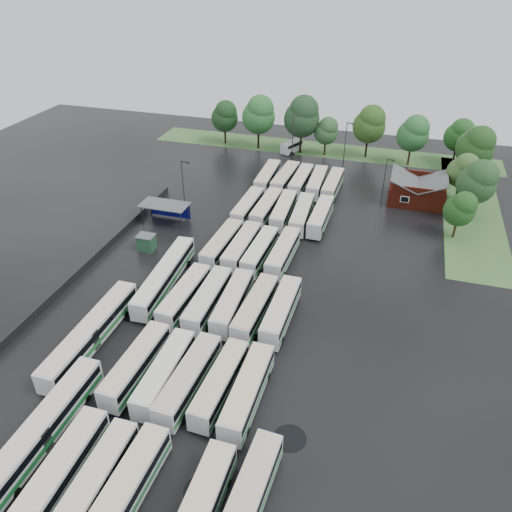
# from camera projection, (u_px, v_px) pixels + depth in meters

# --- Properties ---
(ground) EXTENTS (160.00, 160.00, 0.00)m
(ground) POSITION_uv_depth(u_px,v_px,m) (215.00, 317.00, 65.00)
(ground) COLOR black
(ground) RESTS_ON ground
(brick_building) EXTENTS (10.07, 8.60, 5.39)m
(brick_building) POSITION_uv_depth(u_px,v_px,m) (417.00, 192.00, 92.73)
(brick_building) COLOR #631B0F
(brick_building) RESTS_ON ground
(wash_shed) EXTENTS (8.20, 4.20, 3.58)m
(wash_shed) POSITION_uv_depth(u_px,v_px,m) (166.00, 206.00, 85.38)
(wash_shed) COLOR #2D2D30
(wash_shed) RESTS_ON ground
(utility_hut) EXTENTS (2.70, 2.20, 2.62)m
(utility_hut) POSITION_uv_depth(u_px,v_px,m) (146.00, 243.00, 78.42)
(utility_hut) COLOR #20482E
(utility_hut) RESTS_ON ground
(grass_strip_north) EXTENTS (80.00, 10.00, 0.01)m
(grass_strip_north) POSITION_uv_depth(u_px,v_px,m) (321.00, 149.00, 116.88)
(grass_strip_north) COLOR #416C33
(grass_strip_north) RESTS_ON ground
(grass_strip_east) EXTENTS (10.00, 50.00, 0.01)m
(grass_strip_east) POSITION_uv_depth(u_px,v_px,m) (471.00, 208.00, 91.32)
(grass_strip_east) COLOR #416C33
(grass_strip_east) RESTS_ON ground
(west_fence) EXTENTS (0.10, 50.00, 1.20)m
(west_fence) POSITION_uv_depth(u_px,v_px,m) (98.00, 255.00, 76.55)
(west_fence) COLOR #2D2D30
(west_fence) RESTS_ON ground
(bus_r0c0) EXTENTS (2.77, 12.02, 3.33)m
(bus_r0c0) POSITION_uv_depth(u_px,v_px,m) (62.00, 470.00, 44.19)
(bus_r0c0) COLOR silver
(bus_r0c0) RESTS_ON ground
(bus_r0c1) EXTENTS (2.55, 11.51, 3.20)m
(bus_r0c1) POSITION_uv_depth(u_px,v_px,m) (96.00, 482.00, 43.34)
(bus_r0c1) COLOR silver
(bus_r0c1) RESTS_ON ground
(bus_r0c2) EXTENTS (2.88, 12.10, 3.35)m
(bus_r0c2) POSITION_uv_depth(u_px,v_px,m) (126.00, 491.00, 42.54)
(bus_r0c2) COLOR silver
(bus_r0c2) RESTS_ON ground
(bus_r0c4) EXTENTS (2.56, 11.95, 3.33)m
(bus_r0c4) POSITION_uv_depth(u_px,v_px,m) (199.00, 512.00, 41.00)
(bus_r0c4) COLOR silver
(bus_r0c4) RESTS_ON ground
(bus_r1c0) EXTENTS (2.87, 11.90, 3.29)m
(bus_r1c0) POSITION_uv_depth(u_px,v_px,m) (136.00, 365.00, 55.21)
(bus_r1c0) COLOR silver
(bus_r1c0) RESTS_ON ground
(bus_r1c1) EXTENTS (2.58, 11.70, 3.25)m
(bus_r1c1) POSITION_uv_depth(u_px,v_px,m) (165.00, 373.00, 54.19)
(bus_r1c1) COLOR silver
(bus_r1c1) RESTS_ON ground
(bus_r1c2) EXTENTS (3.11, 12.16, 3.36)m
(bus_r1c2) POSITION_uv_depth(u_px,v_px,m) (189.00, 379.00, 53.35)
(bus_r1c2) COLOR silver
(bus_r1c2) RESTS_ON ground
(bus_r1c3) EXTENTS (2.91, 11.56, 3.19)m
(bus_r1c3) POSITION_uv_depth(u_px,v_px,m) (220.00, 383.00, 52.97)
(bus_r1c3) COLOR silver
(bus_r1c3) RESTS_ON ground
(bus_r1c4) EXTENTS (2.59, 12.05, 3.35)m
(bus_r1c4) POSITION_uv_depth(u_px,v_px,m) (248.00, 391.00, 51.91)
(bus_r1c4) COLOR silver
(bus_r1c4) RESTS_ON ground
(bus_r2c0) EXTENTS (2.98, 11.91, 3.29)m
(bus_r2c0) POSITION_uv_depth(u_px,v_px,m) (185.00, 295.00, 65.93)
(bus_r2c0) COLOR silver
(bus_r2c0) RESTS_ON ground
(bus_r2c1) EXTENTS (2.60, 12.09, 3.36)m
(bus_r2c1) POSITION_uv_depth(u_px,v_px,m) (208.00, 300.00, 65.07)
(bus_r2c1) COLOR silver
(bus_r2c1) RESTS_ON ground
(bus_r2c2) EXTENTS (2.89, 11.91, 3.30)m
(bus_r2c2) POSITION_uv_depth(u_px,v_px,m) (232.00, 302.00, 64.69)
(bus_r2c2) COLOR silver
(bus_r2c2) RESTS_ON ground
(bus_r2c3) EXTENTS (3.03, 12.04, 3.32)m
(bus_r2c3) POSITION_uv_depth(u_px,v_px,m) (255.00, 308.00, 63.63)
(bus_r2c3) COLOR silver
(bus_r2c3) RESTS_ON ground
(bus_r2c4) EXTENTS (2.67, 11.99, 3.33)m
(bus_r2c4) POSITION_uv_depth(u_px,v_px,m) (281.00, 311.00, 63.19)
(bus_r2c4) COLOR silver
(bus_r2c4) RESTS_ON ground
(bus_r3c0) EXTENTS (3.03, 11.98, 3.31)m
(bus_r3c0) POSITION_uv_depth(u_px,v_px,m) (222.00, 244.00, 77.04)
(bus_r3c0) COLOR silver
(bus_r3c0) RESTS_ON ground
(bus_r3c1) EXTENTS (2.82, 11.98, 3.32)m
(bus_r3c1) POSITION_uv_depth(u_px,v_px,m) (242.00, 247.00, 76.30)
(bus_r3c1) COLOR silver
(bus_r3c1) RESTS_ON ground
(bus_r3c2) EXTENTS (2.89, 11.55, 3.19)m
(bus_r3c2) POSITION_uv_depth(u_px,v_px,m) (260.00, 251.00, 75.42)
(bus_r3c2) COLOR silver
(bus_r3c2) RESTS_ON ground
(bus_r3c3) EXTENTS (2.77, 11.82, 3.28)m
(bus_r3c3) POSITION_uv_depth(u_px,v_px,m) (283.00, 253.00, 74.92)
(bus_r3c3) COLOR silver
(bus_r3c3) RESTS_ON ground
(bus_r4c0) EXTENTS (2.76, 11.62, 3.22)m
(bus_r4c0) POSITION_uv_depth(u_px,v_px,m) (248.00, 207.00, 87.90)
(bus_r4c0) COLOR silver
(bus_r4c0) RESTS_ON ground
(bus_r4c1) EXTENTS (2.86, 11.90, 3.29)m
(bus_r4c1) POSITION_uv_depth(u_px,v_px,m) (266.00, 208.00, 87.43)
(bus_r4c1) COLOR silver
(bus_r4c1) RESTS_ON ground
(bus_r4c2) EXTENTS (2.92, 11.88, 3.29)m
(bus_r4c2) POSITION_uv_depth(u_px,v_px,m) (283.00, 211.00, 86.55)
(bus_r4c2) COLOR silver
(bus_r4c2) RESTS_ON ground
(bus_r4c3) EXTENTS (3.05, 11.96, 3.30)m
(bus_r4c3) POSITION_uv_depth(u_px,v_px,m) (302.00, 214.00, 85.39)
(bus_r4c3) COLOR silver
(bus_r4c3) RESTS_ON ground
(bus_r4c4) EXTENTS (2.66, 11.65, 3.23)m
(bus_r4c4) POSITION_uv_depth(u_px,v_px,m) (320.00, 216.00, 84.85)
(bus_r4c4) COLOR silver
(bus_r4c4) RESTS_ON ground
(bus_r5c0) EXTENTS (2.80, 12.05, 3.34)m
(bus_r5c0) POSITION_uv_depth(u_px,v_px,m) (267.00, 177.00, 98.79)
(bus_r5c0) COLOR silver
(bus_r5c0) RESTS_ON ground
(bus_r5c1) EXTENTS (3.16, 12.12, 3.34)m
(bus_r5c1) POSITION_uv_depth(u_px,v_px,m) (285.00, 178.00, 98.19)
(bus_r5c1) COLOR silver
(bus_r5c1) RESTS_ON ground
(bus_r5c2) EXTENTS (2.67, 11.68, 3.24)m
(bus_r5c2) POSITION_uv_depth(u_px,v_px,m) (301.00, 181.00, 97.36)
(bus_r5c2) COLOR silver
(bus_r5c2) RESTS_ON ground
(bus_r5c3) EXTENTS (2.73, 11.59, 3.21)m
(bus_r5c3) POSITION_uv_depth(u_px,v_px,m) (317.00, 183.00, 96.65)
(bus_r5c3) COLOR silver
(bus_r5c3) RESTS_ON ground
(bus_r5c4) EXTENTS (2.69, 11.57, 3.21)m
(bus_r5c4) POSITION_uv_depth(u_px,v_px,m) (333.00, 185.00, 95.81)
(bus_r5c4) COLOR silver
(bus_r5c4) RESTS_ON ground
(artic_bus_west_a) EXTENTS (2.52, 17.36, 3.22)m
(artic_bus_west_a) POSITION_uv_depth(u_px,v_px,m) (42.00, 430.00, 47.90)
(artic_bus_west_a) COLOR silver
(artic_bus_west_a) RESTS_ON ground
(artic_bus_west_b) EXTENTS (3.36, 17.60, 3.25)m
(artic_bus_west_b) POSITION_uv_depth(u_px,v_px,m) (165.00, 276.00, 69.81)
(artic_bus_west_b) COLOR silver
(artic_bus_west_b) RESTS_ON ground
(artic_bus_west_c) EXTENTS (2.62, 17.96, 3.33)m
(artic_bus_west_c) POSITION_uv_depth(u_px,v_px,m) (91.00, 333.00, 59.59)
(artic_bus_west_c) COLOR silver
(artic_bus_west_c) RESTS_ON ground
(minibus) EXTENTS (4.29, 6.03, 2.48)m
(minibus) POSITION_uv_depth(u_px,v_px,m) (292.00, 146.00, 114.78)
(minibus) COLOR silver
(minibus) RESTS_ON ground
(tree_north_0) EXTENTS (6.30, 6.30, 10.43)m
(tree_north_0) POSITION_uv_depth(u_px,v_px,m) (225.00, 116.00, 116.74)
(tree_north_0) COLOR black
(tree_north_0) RESTS_ON ground
(tree_north_1) EXTENTS (7.57, 7.57, 12.54)m
(tree_north_1) POSITION_uv_depth(u_px,v_px,m) (259.00, 114.00, 113.17)
(tree_north_1) COLOR black
(tree_north_1) RESTS_ON ground
(tree_north_2) EXTENTS (8.01, 8.01, 13.26)m
(tree_north_2) POSITION_uv_depth(u_px,v_px,m) (302.00, 116.00, 110.46)
(tree_north_2) COLOR black
(tree_north_2) RESTS_ON ground
(tree_north_3) EXTENTS (5.35, 5.35, 8.86)m
(tree_north_3) POSITION_uv_depth(u_px,v_px,m) (327.00, 131.00, 110.85)
(tree_north_3) COLOR black
(tree_north_3) RESTS_ON ground
(tree_north_4) EXTENTS (7.15, 7.15, 11.84)m
(tree_north_4) POSITION_uv_depth(u_px,v_px,m) (370.00, 124.00, 108.75)
(tree_north_4) COLOR black
(tree_north_4) RESTS_ON ground
(tree_north_5) EXTENTS (6.69, 6.69, 11.08)m
(tree_north_5) POSITION_uv_depth(u_px,v_px,m) (414.00, 133.00, 105.07)
(tree_north_5) COLOR #3C2214
(tree_north_5) RESTS_ON ground
(tree_north_6) EXTENTS (6.09, 6.09, 10.08)m
(tree_north_6) POSITION_uv_depth(u_px,v_px,m) (460.00, 135.00, 106.10)
(tree_north_6) COLOR black
(tree_north_6) RESTS_ON ground
(tree_east_0) EXTENTS (5.03, 5.03, 8.33)m
(tree_east_0) POSITION_uv_depth(u_px,v_px,m) (461.00, 209.00, 79.47)
(tree_east_0) COLOR #3B2815
(tree_east_0) RESTS_ON ground
(tree_east_1) EXTENTS (6.61, 6.61, 10.95)m
(tree_east_1) POSITION_uv_depth(u_px,v_px,m) (478.00, 181.00, 84.30)
(tree_east_1) COLOR black
(tree_east_1) RESTS_ON ground
(tree_east_2) EXTENTS (5.61, 5.61, 9.30)m
(tree_east_2) POSITION_uv_depth(u_px,v_px,m) (464.00, 170.00, 91.08)
(tree_east_2) COLOR #37261C
(tree_east_2) RESTS_ON ground
(tree_east_3) EXTENTS (7.15, 7.15, 11.84)m
(tree_east_3) POSITION_uv_depth(u_px,v_px,m) (477.00, 147.00, 96.69)
(tree_east_3) COLOR #332314
(tree_east_3) RESTS_ON ground
(tree_east_4) EXTENTS (6.32, 6.32, 10.48)m
(tree_east_4) POSITION_uv_depth(u_px,v_px,m) (474.00, 144.00, 100.67)
(tree_east_4) COLOR black
(tree_east_4) RESTS_ON ground
(lamp_post_ne) EXTENTS (1.42, 0.28, 9.24)m
(lamp_post_ne) POSITION_uv_depth(u_px,v_px,m) (385.00, 180.00, 89.06)
(lamp_post_ne) COLOR #2D2D30
(lamp_post_ne) RESTS_ON ground
(lamp_post_nw) EXTENTS (1.66, 0.32, 10.79)m
(lamp_post_nw) POSITION_uv_depth(u_px,v_px,m) (184.00, 186.00, 84.60)
(lamp_post_nw) COLOR #2D2D30
(lamp_post_nw) RESTS_ON ground
(lamp_post_back_w) EXTENTS (1.69, 0.33, 10.95)m
(lamp_post_back_w) POSITION_uv_depth(u_px,v_px,m) (293.00, 136.00, 105.79)
(lamp_post_back_w) COLOR #2D2D30
(lamp_post_back_w) RESTS_ON ground
(lamp_post_back_e) EXTENTS (1.55, 0.30, 10.05)m
(lamp_post_back_e) POSITION_uv_depth(u_px,v_px,m) (346.00, 142.00, 103.99)
(lamp_post_back_e) COLOR #2D2D30
(lamp_post_back_e) RESTS_ON ground
(puddle_0) EXTENTS (3.78, 3.78, 0.01)m
(puddle_0) POSITION_uv_depth(u_px,v_px,m) (118.00, 418.00, 51.29)
(puddle_0) COLOR black
(puddle_0) RESTS_ON ground
(puddle_1) EXTENTS (3.52, 3.52, 0.01)m
(puddle_1) POSITION_uv_depth(u_px,v_px,m) (203.00, 492.00, 44.41)
(puddle_1) COLOR black
(puddle_1) RESTS_ON ground
(puddle_2) EXTENTS (8.23, 8.23, 0.01)m
(puddle_2) POSITION_uv_depth(u_px,v_px,m) (142.00, 303.00, 67.57)
(puddle_2) COLOR black
(puddle_2) RESTS_ON ground
(puddle_3) EXTENTS (4.69, 4.69, 0.01)m
(puddle_3) POSITION_uv_depth(u_px,v_px,m) (245.00, 331.00, 62.68)
(puddle_3) COLOR black
(puddle_3) RESTS_ON ground
(puddle_4) EXTENTS (3.37, 3.37, 0.01)m
(puddle_4) POSITION_uv_depth(u_px,v_px,m) (290.00, 438.00, 49.19)
(puddle_4) COLOR black
(puddle_4) RESTS_ON ground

